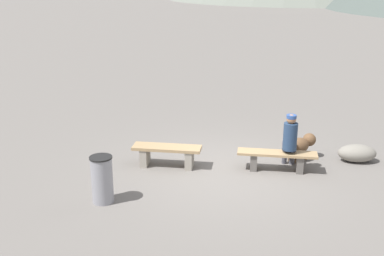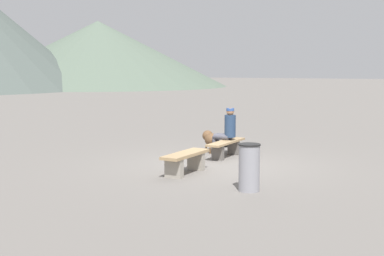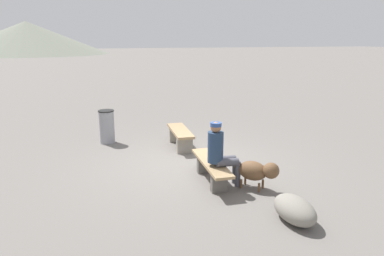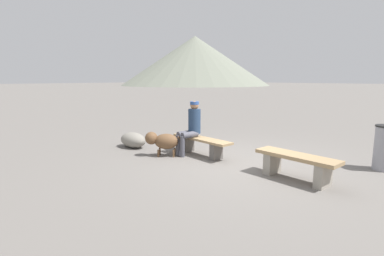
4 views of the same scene
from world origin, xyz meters
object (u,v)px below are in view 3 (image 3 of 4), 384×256
object	(u,v)px
seated_person	(220,151)
boulder	(295,210)
bench_left	(180,135)
dog	(257,171)
bench_right	(211,168)
trash_bin	(107,127)

from	to	relation	value
seated_person	boulder	distance (m)	1.78
bench_left	dog	distance (m)	3.07
dog	bench_right	bearing A→B (deg)	-172.23
dog	boulder	world-z (taller)	dog
seated_person	boulder	xyz separation A→B (m)	(1.61, 0.58, -0.51)
bench_right	dog	world-z (taller)	dog
bench_right	dog	distance (m)	0.93
bench_left	seated_person	size ratio (longest dim) A/B	1.20
bench_right	trash_bin	world-z (taller)	trash_bin
bench_right	boulder	world-z (taller)	bench_right
seated_person	dog	world-z (taller)	seated_person
bench_right	dog	xyz separation A→B (m)	(0.61, 0.69, 0.08)
bench_right	dog	size ratio (longest dim) A/B	2.29
trash_bin	dog	bearing A→B (deg)	31.19
bench_right	seated_person	distance (m)	0.50
bench_left	trash_bin	bearing A→B (deg)	-114.59
bench_right	seated_person	xyz separation A→B (m)	(0.26, 0.08, 0.42)
dog	trash_bin	bearing A→B (deg)	170.68
bench_right	boulder	size ratio (longest dim) A/B	2.01
seated_person	trash_bin	size ratio (longest dim) A/B	1.41
bench_left	bench_right	world-z (taller)	bench_left
bench_left	dog	xyz separation A→B (m)	(3.01, 0.63, 0.06)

